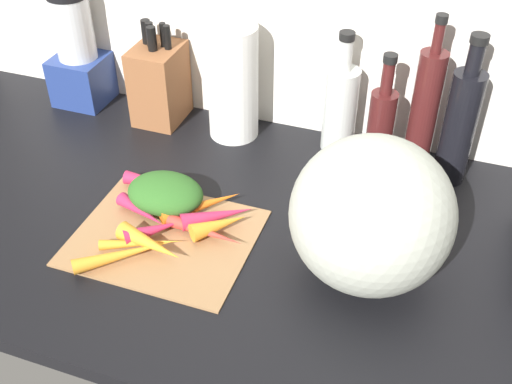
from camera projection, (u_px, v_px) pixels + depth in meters
The scene contains 23 objects.
ground_plane at pixel (237, 227), 123.97cm from camera, with size 170.00×80.00×3.00cm, color black.
wall_back at pixel (299, 2), 132.85cm from camera, with size 170.00×3.00×60.00cm, color silver.
cutting_board at pixel (164, 237), 118.96cm from camera, with size 33.48×27.88×0.80cm, color #997047.
carrot_0 at pixel (217, 216), 120.46cm from camera, with size 3.48×3.48×14.04cm, color #B2264C.
carrot_1 at pixel (141, 243), 115.49cm from camera, with size 2.01×2.01×15.28cm, color orange.
carrot_2 at pixel (151, 182), 129.33cm from camera, with size 2.92×2.92×11.46cm, color #B2264C.
carrot_3 at pixel (205, 232), 117.44cm from camera, with size 2.68×2.68×15.55cm, color red.
carrot_4 at pixel (142, 211), 121.94cm from camera, with size 2.82×2.82×12.15cm, color #B2264C.
carrot_5 at pixel (219, 225), 118.30cm from camera, with size 3.56×3.56×11.03cm, color orange.
carrot_6 at pixel (158, 200), 124.68cm from camera, with size 2.99×2.99×11.93cm, color orange.
carrot_7 at pixel (153, 230), 117.43cm from camera, with size 3.22×3.22×11.18cm, color #B2264C.
carrot_8 at pixel (201, 205), 122.98cm from camera, with size 3.33×3.33×16.64cm, color orange.
carrot_9 at pixel (150, 244), 114.17cm from camera, with size 3.60×3.60×13.66cm, color orange.
carrot_10 at pixel (123, 254), 112.56cm from camera, with size 2.84×2.84×17.93cm, color orange.
carrot_greens_pile at pixel (165, 193), 123.44cm from camera, with size 15.43×11.87×6.53cm, color #2D6023.
winter_squash at pixel (371, 215), 103.52cm from camera, with size 27.47×27.10×27.20cm, color #B2B7A8.
knife_block at pixel (159, 82), 147.35cm from camera, with size 10.45×13.00×23.93cm.
blender_appliance at pixel (78, 55), 152.40cm from camera, with size 12.51×12.51×28.72cm.
paper_towel_roll at pixel (233, 83), 139.73cm from camera, with size 11.36×11.36×26.57cm, color white.
bottle_0 at pixel (340, 106), 136.87cm from camera, with size 7.45×7.45×27.80cm.
bottle_1 at pixel (381, 127), 130.91cm from camera, with size 5.60×5.60×26.70cm.
bottle_2 at pixel (424, 113), 127.33cm from camera, with size 5.63×5.63×35.26cm.
bottle_3 at pixel (460, 124), 125.84cm from camera, with size 6.65×6.65×32.59cm.
Camera 1 is at (34.82, -86.22, 80.87)cm, focal length 44.05 mm.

